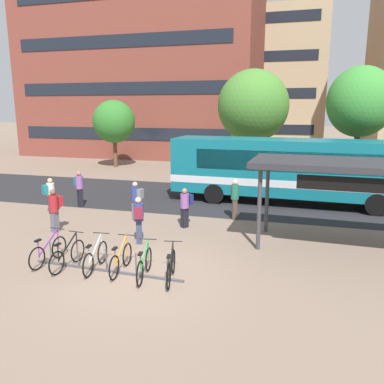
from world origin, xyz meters
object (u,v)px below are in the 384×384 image
commuter_red_pack_0 (54,208)px  commuter_navy_pack_5 (185,205)px  city_bus (292,168)px  street_tree_2 (114,122)px  parked_bicycle_orange_3 (121,260)px  commuter_grey_pack_6 (136,198)px  transit_shelter (365,168)px  commuter_maroon_pack_2 (139,217)px  parked_bicycle_silver_2 (96,257)px  street_tree_1 (360,102)px  parked_bicycle_black_5 (171,268)px  parked_bicycle_purple_0 (48,252)px  commuter_teal_pack_1 (79,186)px  parked_bicycle_green_4 (144,265)px  commuter_red_pack_4 (235,196)px  parked_bicycle_black_1 (67,256)px  street_tree_3 (253,106)px  commuter_teal_pack_3 (50,193)px

commuter_red_pack_0 → commuter_navy_pack_5: bearing=125.5°
city_bus → street_tree_2: 16.69m
parked_bicycle_orange_3 → commuter_grey_pack_6: bearing=14.7°
transit_shelter → commuter_maroon_pack_2: size_ratio=4.38×
city_bus → commuter_maroon_pack_2: city_bus is taller
parked_bicycle_silver_2 → commuter_navy_pack_5: size_ratio=1.07×
transit_shelter → city_bus: bearing=113.8°
parked_bicycle_silver_2 → street_tree_1: street_tree_1 is taller
parked_bicycle_silver_2 → street_tree_1: 17.19m
parked_bicycle_black_5 → parked_bicycle_silver_2: bearing=76.1°
parked_bicycle_purple_0 → commuter_teal_pack_1: bearing=27.2°
parked_bicycle_green_4 → city_bus: bearing=-29.0°
parked_bicycle_green_4 → transit_shelter: bearing=-65.7°
commuter_maroon_pack_2 → commuter_teal_pack_1: bearing=27.2°
street_tree_2 → commuter_red_pack_0: bearing=-71.3°
parked_bicycle_green_4 → commuter_red_pack_4: commuter_red_pack_4 is taller
transit_shelter → street_tree_2: 22.21m
parked_bicycle_black_1 → commuter_navy_pack_5: size_ratio=1.07×
transit_shelter → parked_bicycle_black_1: bearing=-152.8°
transit_shelter → commuter_red_pack_4: (-4.63, 2.57, -1.80)m
street_tree_2 → parked_bicycle_green_4: bearing=-61.4°
parked_bicycle_orange_3 → street_tree_2: (-9.51, 18.74, 3.25)m
commuter_grey_pack_6 → city_bus: bearing=-131.8°
parked_bicycle_purple_0 → parked_bicycle_silver_2: same height
commuter_maroon_pack_2 → street_tree_3: (2.17, 14.27, 3.87)m
parked_bicycle_silver_2 → commuter_maroon_pack_2: 2.54m
parked_bicycle_orange_3 → street_tree_1: street_tree_1 is taller
commuter_grey_pack_6 → parked_bicycle_green_4: bearing=126.4°
parked_bicycle_silver_2 → parked_bicycle_green_4: size_ratio=1.01×
commuter_teal_pack_3 → commuter_red_pack_4: bearing=-47.1°
city_bus → transit_shelter: size_ratio=1.64×
commuter_navy_pack_5 → street_tree_2: street_tree_2 is taller
commuter_teal_pack_3 → street_tree_3: (7.58, 11.68, 3.89)m
street_tree_1 → street_tree_2: street_tree_1 is taller
commuter_teal_pack_1 → commuter_navy_pack_5: (5.88, -1.80, -0.09)m
parked_bicycle_black_5 → street_tree_3: bearing=-11.7°
commuter_teal_pack_3 → street_tree_3: bearing=0.3°
parked_bicycle_purple_0 → parked_bicycle_black_1: 0.77m
commuter_navy_pack_5 → street_tree_3: size_ratio=0.22×
parked_bicycle_orange_3 → commuter_maroon_pack_2: commuter_maroon_pack_2 is taller
transit_shelter → commuter_red_pack_4: 5.60m
parked_bicycle_black_1 → commuter_red_pack_4: bearing=-28.3°
parked_bicycle_black_1 → parked_bicycle_black_5: same height
city_bus → parked_bicycle_green_4: (-3.73, -10.08, -1.39)m
parked_bicycle_black_1 → commuter_teal_pack_3: bearing=42.2°
commuter_teal_pack_3 → parked_bicycle_black_5: bearing=-91.3°
parked_bicycle_purple_0 → street_tree_1: bearing=-33.1°
parked_bicycle_orange_3 → parked_bicycle_black_5: same height
parked_bicycle_orange_3 → parked_bicycle_black_5: (1.59, -0.15, 0.00)m
parked_bicycle_purple_0 → commuter_teal_pack_3: 6.10m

